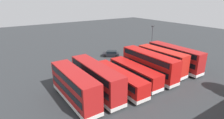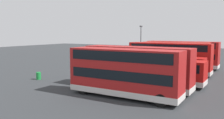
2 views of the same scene
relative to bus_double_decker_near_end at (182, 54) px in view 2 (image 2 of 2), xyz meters
The scene contains 11 objects.
ground_plane 15.55m from the bus_double_decker_near_end, 45.75° to the right, with size 140.00×140.00×0.00m, color #2D3033.
bus_double_decker_near_end is the anchor object (origin of this frame).
bus_double_decker_second 3.71m from the bus_double_decker_near_end, ahead, with size 2.95×10.23×4.55m.
bus_double_decker_third 7.17m from the bus_double_decker_near_end, ahead, with size 2.64×11.87×4.55m.
bus_single_deck_fourth 10.74m from the bus_double_decker_near_end, ahead, with size 2.71×11.12×2.95m.
bus_single_deck_fifth 14.33m from the bus_double_decker_near_end, ahead, with size 2.70×11.78×2.95m.
bus_double_decker_sixth 18.09m from the bus_double_decker_near_end, ahead, with size 2.68×11.86×4.55m.
bus_double_decker_seventh 21.71m from the bus_double_decker_near_end, ahead, with size 2.73×10.87×4.55m.
car_hatchback_silver 15.16m from the bus_double_decker_near_end, 66.21° to the right, with size 4.27×3.90×1.43m.
lamp_post_tall 9.62m from the bus_double_decker_near_end, 107.54° to the right, with size 0.70×0.30×7.40m.
waste_bin_yellow 23.94m from the bus_double_decker_near_end, 33.27° to the right, with size 0.60×0.60×0.95m, color #197F33.
Camera 2 is at (30.16, 21.72, 6.04)m, focal length 38.00 mm.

